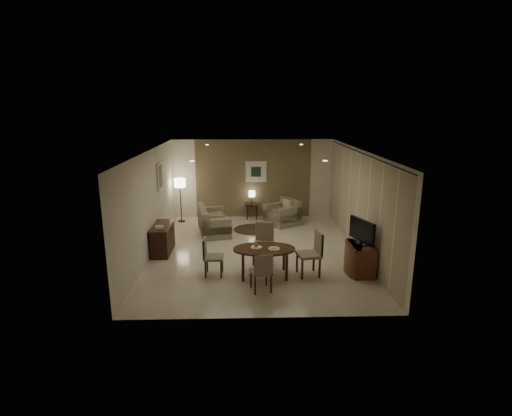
{
  "coord_description": "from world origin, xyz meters",
  "views": [
    {
      "loc": [
        -0.31,
        -10.14,
        3.82
      ],
      "look_at": [
        0.0,
        0.2,
        1.15
      ],
      "focal_mm": 28.0,
      "sensor_mm": 36.0,
      "label": 1
    }
  ],
  "objects_px": {
    "tv_cabinet": "(361,259)",
    "side_table": "(252,211)",
    "dining_table": "(264,262)",
    "sofa": "(214,220)",
    "console_desk": "(163,239)",
    "chair_far": "(263,244)",
    "chair_left": "(214,257)",
    "chair_near": "(261,271)",
    "chair_right": "(308,254)",
    "armchair": "(282,212)",
    "floor_lamp": "(181,200)"
  },
  "relations": [
    {
      "from": "chair_near",
      "to": "armchair",
      "type": "distance_m",
      "value": 4.91
    },
    {
      "from": "tv_cabinet",
      "to": "dining_table",
      "type": "bearing_deg",
      "value": -177.75
    },
    {
      "from": "sofa",
      "to": "side_table",
      "type": "distance_m",
      "value": 1.95
    },
    {
      "from": "console_desk",
      "to": "chair_left",
      "type": "distance_m",
      "value": 2.11
    },
    {
      "from": "console_desk",
      "to": "armchair",
      "type": "xyz_separation_m",
      "value": [
        3.42,
        2.47,
        0.04
      ]
    },
    {
      "from": "chair_far",
      "to": "side_table",
      "type": "xyz_separation_m",
      "value": [
        -0.19,
        4.07,
        -0.24
      ]
    },
    {
      "from": "sofa",
      "to": "armchair",
      "type": "xyz_separation_m",
      "value": [
        2.18,
        0.76,
        0.02
      ]
    },
    {
      "from": "chair_far",
      "to": "sofa",
      "type": "xyz_separation_m",
      "value": [
        -1.39,
        2.55,
        -0.1
      ]
    },
    {
      "from": "sofa",
      "to": "armchair",
      "type": "bearing_deg",
      "value": -82.25
    },
    {
      "from": "chair_far",
      "to": "chair_right",
      "type": "distance_m",
      "value": 1.26
    },
    {
      "from": "chair_left",
      "to": "sofa",
      "type": "xyz_separation_m",
      "value": [
        -0.23,
        3.22,
        -0.05
      ]
    },
    {
      "from": "console_desk",
      "to": "floor_lamp",
      "type": "bearing_deg",
      "value": 89.04
    },
    {
      "from": "dining_table",
      "to": "chair_left",
      "type": "bearing_deg",
      "value": 176.48
    },
    {
      "from": "chair_near",
      "to": "armchair",
      "type": "relative_size",
      "value": 0.93
    },
    {
      "from": "dining_table",
      "to": "chair_left",
      "type": "height_order",
      "value": "chair_left"
    },
    {
      "from": "chair_near",
      "to": "chair_far",
      "type": "relative_size",
      "value": 0.87
    },
    {
      "from": "dining_table",
      "to": "chair_near",
      "type": "relative_size",
      "value": 1.64
    },
    {
      "from": "chair_left",
      "to": "armchair",
      "type": "distance_m",
      "value": 4.44
    },
    {
      "from": "chair_right",
      "to": "sofa",
      "type": "bearing_deg",
      "value": -153.23
    },
    {
      "from": "chair_near",
      "to": "sofa",
      "type": "relative_size",
      "value": 0.51
    },
    {
      "from": "chair_far",
      "to": "console_desk",
      "type": "bearing_deg",
      "value": 175.43
    },
    {
      "from": "console_desk",
      "to": "sofa",
      "type": "distance_m",
      "value": 2.11
    },
    {
      "from": "tv_cabinet",
      "to": "console_desk",
      "type": "bearing_deg",
      "value": 162.95
    },
    {
      "from": "chair_near",
      "to": "chair_right",
      "type": "bearing_deg",
      "value": -159.28
    },
    {
      "from": "dining_table",
      "to": "sofa",
      "type": "relative_size",
      "value": 0.84
    },
    {
      "from": "chair_right",
      "to": "armchair",
      "type": "bearing_deg",
      "value": 173.86
    },
    {
      "from": "tv_cabinet",
      "to": "side_table",
      "type": "bearing_deg",
      "value": 117.33
    },
    {
      "from": "tv_cabinet",
      "to": "floor_lamp",
      "type": "bearing_deg",
      "value": 137.67
    },
    {
      "from": "chair_near",
      "to": "chair_left",
      "type": "distance_m",
      "value": 1.34
    },
    {
      "from": "console_desk",
      "to": "sofa",
      "type": "relative_size",
      "value": 0.71
    },
    {
      "from": "tv_cabinet",
      "to": "chair_left",
      "type": "distance_m",
      "value": 3.43
    },
    {
      "from": "dining_table",
      "to": "floor_lamp",
      "type": "bearing_deg",
      "value": 119.78
    },
    {
      "from": "tv_cabinet",
      "to": "armchair",
      "type": "xyz_separation_m",
      "value": [
        -1.47,
        3.97,
        0.06
      ]
    },
    {
      "from": "chair_left",
      "to": "armchair",
      "type": "relative_size",
      "value": 0.95
    },
    {
      "from": "chair_far",
      "to": "floor_lamp",
      "type": "xyz_separation_m",
      "value": [
        -2.58,
        3.75,
        0.24
      ]
    },
    {
      "from": "chair_far",
      "to": "armchair",
      "type": "xyz_separation_m",
      "value": [
        0.79,
        3.31,
        -0.08
      ]
    },
    {
      "from": "chair_left",
      "to": "sofa",
      "type": "height_order",
      "value": "chair_left"
    },
    {
      "from": "chair_right",
      "to": "floor_lamp",
      "type": "xyz_separation_m",
      "value": [
        -3.59,
        4.51,
        0.22
      ]
    },
    {
      "from": "console_desk",
      "to": "side_table",
      "type": "bearing_deg",
      "value": 52.95
    },
    {
      "from": "tv_cabinet",
      "to": "chair_left",
      "type": "bearing_deg",
      "value": -179.7
    },
    {
      "from": "tv_cabinet",
      "to": "chair_near",
      "type": "height_order",
      "value": "chair_near"
    },
    {
      "from": "chair_far",
      "to": "side_table",
      "type": "height_order",
      "value": "chair_far"
    },
    {
      "from": "tv_cabinet",
      "to": "sofa",
      "type": "bearing_deg",
      "value": 138.73
    },
    {
      "from": "console_desk",
      "to": "floor_lamp",
      "type": "xyz_separation_m",
      "value": [
        0.05,
        2.91,
        0.36
      ]
    },
    {
      "from": "console_desk",
      "to": "chair_left",
      "type": "height_order",
      "value": "chair_left"
    },
    {
      "from": "tv_cabinet",
      "to": "chair_right",
      "type": "height_order",
      "value": "chair_right"
    },
    {
      "from": "chair_far",
      "to": "floor_lamp",
      "type": "bearing_deg",
      "value": 137.67
    },
    {
      "from": "chair_near",
      "to": "chair_right",
      "type": "distance_m",
      "value": 1.36
    },
    {
      "from": "tv_cabinet",
      "to": "side_table",
      "type": "distance_m",
      "value": 5.33
    },
    {
      "from": "chair_left",
      "to": "side_table",
      "type": "bearing_deg",
      "value": -10.37
    }
  ]
}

